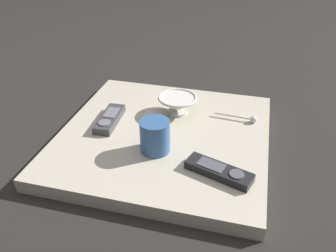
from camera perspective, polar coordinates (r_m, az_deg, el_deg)
name	(u,v)px	position (r m, az deg, el deg)	size (l,w,h in m)	color
ground_plane	(164,143)	(1.07, -0.65, -2.84)	(6.00, 6.00, 0.00)	black
table	(164,138)	(1.06, -0.65, -1.93)	(0.61, 0.61, 0.04)	#B7AD99
cereal_bowl	(177,104)	(1.13, 1.56, 3.68)	(0.13, 0.13, 0.06)	beige
coffee_mug	(153,136)	(0.95, -2.40, -1.64)	(0.08, 0.08, 0.09)	#33598C
teaspoon	(248,118)	(1.12, 12.93, 1.21)	(0.02, 0.13, 0.02)	silver
tv_remote_near	(219,171)	(0.89, 8.35, -7.32)	(0.10, 0.18, 0.02)	black
tv_remote_far	(110,119)	(1.10, -9.55, 1.16)	(0.16, 0.06, 0.03)	#38383D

